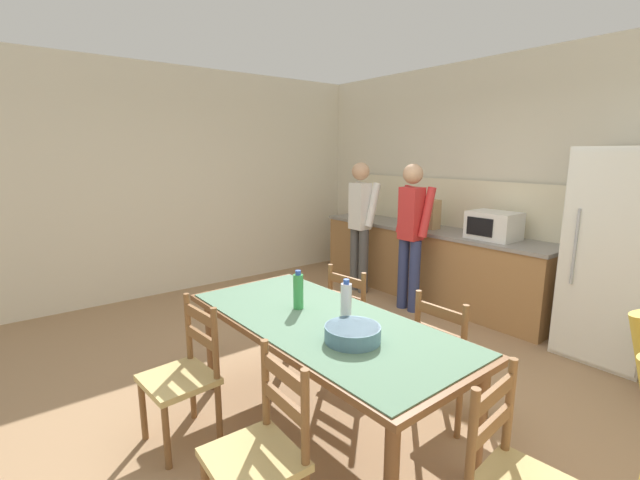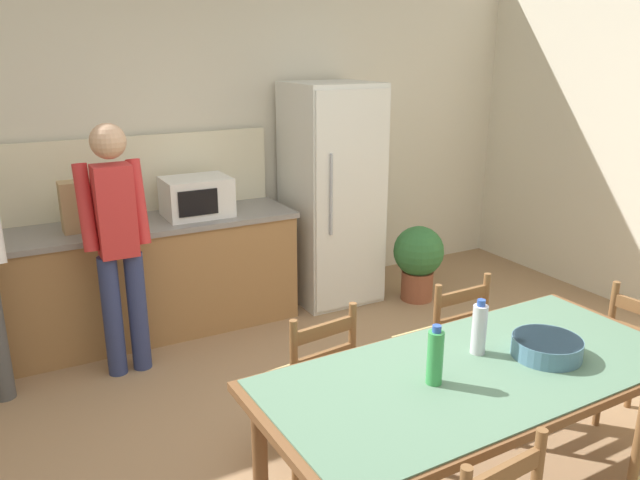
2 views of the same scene
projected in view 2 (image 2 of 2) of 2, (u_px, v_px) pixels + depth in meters
ground_plane at (359, 471)px, 3.31m from camera, size 8.32×8.32×0.00m
wall_back at (190, 136)px, 5.11m from camera, size 6.52×0.12×2.90m
kitchen_counter at (87, 288)px, 4.60m from camera, size 3.20×0.66×0.90m
counter_splashback at (69, 181)px, 4.63m from camera, size 3.16×0.03×0.60m
refrigerator at (332, 194)px, 5.35m from camera, size 0.70×0.73×1.88m
microwave at (197, 197)px, 4.80m from camera, size 0.50×0.39×0.30m
paper_bag at (79, 206)px, 4.39m from camera, size 0.24×0.16×0.36m
dining_table at (477, 384)px, 2.82m from camera, size 2.06×0.95×0.77m
bottle_near_centre at (435, 357)px, 2.64m from camera, size 0.07×0.07×0.27m
bottle_off_centre at (479, 329)px, 2.90m from camera, size 0.07×0.07×0.27m
serving_bowl at (547, 346)px, 2.89m from camera, size 0.32×0.32×0.09m
chair_side_far_left at (309, 384)px, 3.30m from camera, size 0.46×0.45×0.91m
chair_side_far_right at (443, 345)px, 3.73m from camera, size 0.43×0.41×0.91m
person_at_counter at (117, 238)px, 4.06m from camera, size 0.43×0.30×1.70m
potted_plant at (418, 258)px, 5.45m from camera, size 0.44×0.44×0.67m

